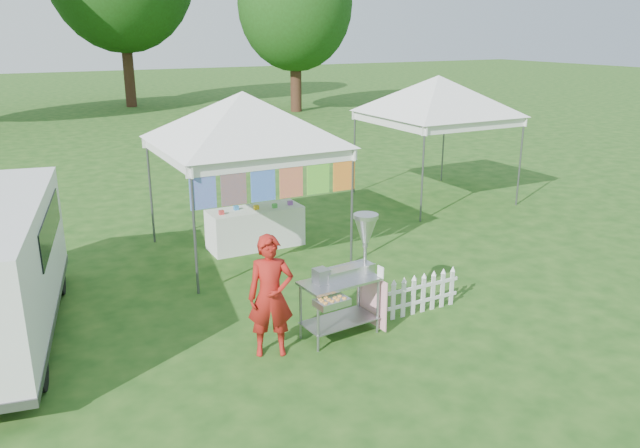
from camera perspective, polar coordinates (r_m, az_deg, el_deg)
ground at (r=8.98m, az=1.83°, el=-9.36°), size 120.00×120.00×0.00m
canopy_main at (r=11.23m, az=-7.10°, el=11.90°), size 4.24×4.24×3.45m
canopy_right at (r=15.30m, az=10.81°, el=13.19°), size 4.24×4.24×3.45m
tree_right at (r=32.17m, az=-2.30°, el=19.45°), size 5.60×5.60×8.42m
donut_cart at (r=8.43m, az=2.85°, el=-3.93°), size 1.19×0.91×1.66m
vendor at (r=7.98m, az=-4.53°, el=-6.59°), size 0.69×0.57×1.61m
picket_fence at (r=9.41m, az=9.42°, el=-6.35°), size 1.26×0.04×0.56m
display_table at (r=12.05m, az=-5.93°, el=-0.33°), size 1.80×0.70×0.77m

